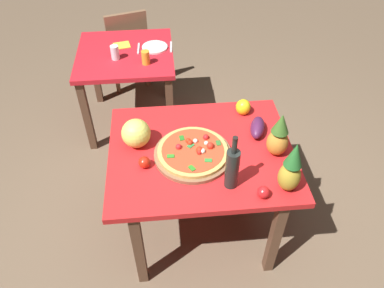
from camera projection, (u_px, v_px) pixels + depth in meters
The scene contains 20 objects.
ground_plane at pixel (199, 220), 2.84m from camera, with size 10.00×10.00×0.00m, color brown.
display_table at pixel (201, 161), 2.39m from camera, with size 1.14×0.94×0.74m.
background_table at pixel (126, 65), 3.27m from camera, with size 0.81×0.80×0.74m.
dining_chair at pixel (127, 44), 3.82m from camera, with size 0.49×0.49×0.85m.
pizza_board at pixel (193, 154), 2.29m from camera, with size 0.47×0.47×0.03m, color brown.
pizza at pixel (193, 151), 2.27m from camera, with size 0.43×0.43×0.06m.
wine_bottle at pixel (232, 168), 2.04m from camera, with size 0.08×0.08×0.36m.
pineapple_left at pixel (291, 170), 2.01m from camera, with size 0.12×0.12×0.34m.
pineapple_right at pixel (279, 137), 2.22m from camera, with size 0.13×0.13×0.30m.
melon at pixel (136, 133), 2.31m from camera, with size 0.18×0.18×0.18m, color #DFE061.
bell_pepper at pixel (243, 107), 2.56m from camera, with size 0.10×0.10×0.11m, color yellow.
eggplant at pixel (257, 127), 2.42m from camera, with size 0.20×0.09×0.09m, color #4D1E44.
tomato_by_bottle at pixel (263, 192), 2.04m from camera, with size 0.07×0.07×0.07m, color red.
tomato_at_corner at pixel (144, 162), 2.21m from camera, with size 0.07×0.07×0.07m, color red.
drinking_glass_juice at pixel (146, 58), 3.02m from camera, with size 0.07×0.07×0.11m, color orange.
drinking_glass_water at pixel (115, 52), 3.07m from camera, with size 0.07×0.07×0.12m, color silver.
dinner_plate at pixel (155, 47), 3.24m from camera, with size 0.22×0.22×0.02m, color white.
fork_utensil at pixel (138, 48), 3.23m from camera, with size 0.02×0.18×0.01m, color silver.
knife_utensil at pixel (171, 47), 3.25m from camera, with size 0.02×0.18×0.01m, color silver.
napkin_folded at pixel (122, 45), 3.27m from camera, with size 0.14×0.12×0.01m, color yellow.
Camera 1 is at (-0.21, -1.65, 2.38)m, focal length 35.21 mm.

